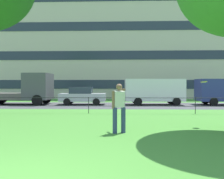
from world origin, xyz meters
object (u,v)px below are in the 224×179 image
object	(u,v)px
flatbed_truck_left	(22,91)
apartment_building_background	(116,47)
frisbee	(204,82)
panel_van_center	(154,90)
person_thrower	(119,106)
car_silver_far_left	(82,96)

from	to	relation	value
flatbed_truck_left	apartment_building_background	xyz separation A→B (m)	(8.01, 14.97, 6.25)
frisbee	panel_van_center	xyz separation A→B (m)	(-0.52, 10.36, -0.58)
person_thrower	flatbed_truck_left	bearing A→B (deg)	126.04
person_thrower	flatbed_truck_left	xyz separation A→B (m)	(-8.64, 11.88, 0.26)
frisbee	car_silver_far_left	xyz separation A→B (m)	(-6.81, 10.38, -1.07)
frisbee	apartment_building_background	world-z (taller)	apartment_building_background
frisbee	person_thrower	bearing A→B (deg)	-156.44
person_thrower	frisbee	size ratio (longest dim) A/B	4.67
flatbed_truck_left	panel_van_center	bearing A→B (deg)	0.14
flatbed_truck_left	person_thrower	bearing A→B (deg)	-53.96
person_thrower	flatbed_truck_left	world-z (taller)	flatbed_truck_left
panel_van_center	apartment_building_background	bearing A→B (deg)	103.74
frisbee	car_silver_far_left	size ratio (longest dim) A/B	0.09
frisbee	apartment_building_background	xyz separation A→B (m)	(-4.18, 25.30, 5.62)
person_thrower	panel_van_center	size ratio (longest dim) A/B	0.35
person_thrower	car_silver_far_left	bearing A→B (deg)	105.31
person_thrower	car_silver_far_left	world-z (taller)	person_thrower
car_silver_far_left	apartment_building_background	distance (m)	16.56
person_thrower	flatbed_truck_left	size ratio (longest dim) A/B	0.24
frisbee	panel_van_center	bearing A→B (deg)	92.88
frisbee	car_silver_far_left	bearing A→B (deg)	123.28
person_thrower	frisbee	xyz separation A→B (m)	(3.55, 1.55, 0.89)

